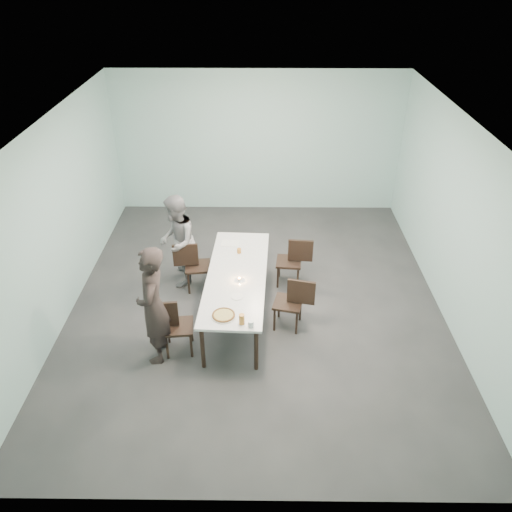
{
  "coord_description": "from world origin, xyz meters",
  "views": [
    {
      "loc": [
        0.07,
        -6.62,
        5.06
      ],
      "look_at": [
        0.0,
        -0.17,
        1.0
      ],
      "focal_mm": 35.0,
      "sensor_mm": 36.0,
      "label": 1
    }
  ],
  "objects_px": {
    "diner_near": "(153,306)",
    "amber_tumbler": "(239,251)",
    "table": "(237,278)",
    "chair_near_left": "(172,323)",
    "beer_glass": "(242,319)",
    "chair_far_right": "(294,259)",
    "chair_far_left": "(193,263)",
    "tealight": "(239,279)",
    "chair_near_right": "(293,300)",
    "pizza": "(224,315)",
    "side_plate": "(237,296)",
    "water_tumbler": "(251,324)",
    "diner_far": "(177,241)"
  },
  "relations": [
    {
      "from": "beer_glass",
      "to": "tealight",
      "type": "relative_size",
      "value": 2.68
    },
    {
      "from": "table",
      "to": "pizza",
      "type": "height_order",
      "value": "pizza"
    },
    {
      "from": "beer_glass",
      "to": "tealight",
      "type": "distance_m",
      "value": 1.01
    },
    {
      "from": "chair_far_right",
      "to": "side_plate",
      "type": "xyz_separation_m",
      "value": [
        -0.9,
        -1.42,
        0.25
      ]
    },
    {
      "from": "side_plate",
      "to": "table",
      "type": "bearing_deg",
      "value": 93.26
    },
    {
      "from": "chair_far_left",
      "to": "diner_near",
      "type": "xyz_separation_m",
      "value": [
        -0.32,
        -1.67,
        0.39
      ]
    },
    {
      "from": "chair_near_right",
      "to": "diner_far",
      "type": "relative_size",
      "value": 0.54
    },
    {
      "from": "chair_near_left",
      "to": "diner_far",
      "type": "height_order",
      "value": "diner_far"
    },
    {
      "from": "amber_tumbler",
      "to": "diner_near",
      "type": "bearing_deg",
      "value": -124.44
    },
    {
      "from": "chair_near_right",
      "to": "chair_far_right",
      "type": "xyz_separation_m",
      "value": [
        0.06,
        1.16,
        0.0
      ]
    },
    {
      "from": "amber_tumbler",
      "to": "beer_glass",
      "type": "bearing_deg",
      "value": -86.58
    },
    {
      "from": "chair_near_left",
      "to": "water_tumbler",
      "type": "distance_m",
      "value": 1.22
    },
    {
      "from": "chair_far_left",
      "to": "diner_far",
      "type": "bearing_deg",
      "value": 137.93
    },
    {
      "from": "tealight",
      "to": "amber_tumbler",
      "type": "xyz_separation_m",
      "value": [
        -0.04,
        0.79,
        0.02
      ]
    },
    {
      "from": "chair_far_right",
      "to": "amber_tumbler",
      "type": "distance_m",
      "value": 0.99
    },
    {
      "from": "tealight",
      "to": "side_plate",
      "type": "bearing_deg",
      "value": -92.44
    },
    {
      "from": "tealight",
      "to": "beer_glass",
      "type": "bearing_deg",
      "value": -85.97
    },
    {
      "from": "table",
      "to": "amber_tumbler",
      "type": "xyz_separation_m",
      "value": [
        0.01,
        0.63,
        0.1
      ]
    },
    {
      "from": "table",
      "to": "chair_near_left",
      "type": "height_order",
      "value": "chair_near_left"
    },
    {
      "from": "table",
      "to": "diner_far",
      "type": "bearing_deg",
      "value": 139.53
    },
    {
      "from": "chair_near_left",
      "to": "chair_far_right",
      "type": "bearing_deg",
      "value": 37.27
    },
    {
      "from": "chair_far_left",
      "to": "diner_far",
      "type": "xyz_separation_m",
      "value": [
        -0.27,
        0.19,
        0.31
      ]
    },
    {
      "from": "chair_near_left",
      "to": "side_plate",
      "type": "xyz_separation_m",
      "value": [
        0.91,
        0.3,
        0.25
      ]
    },
    {
      "from": "diner_near",
      "to": "amber_tumbler",
      "type": "height_order",
      "value": "diner_near"
    },
    {
      "from": "chair_far_left",
      "to": "chair_far_right",
      "type": "bearing_deg",
      "value": -1.7
    },
    {
      "from": "chair_far_right",
      "to": "amber_tumbler",
      "type": "relative_size",
      "value": 10.88
    },
    {
      "from": "chair_near_right",
      "to": "pizza",
      "type": "xyz_separation_m",
      "value": [
        -1.0,
        -0.7,
        0.27
      ]
    },
    {
      "from": "beer_glass",
      "to": "amber_tumbler",
      "type": "bearing_deg",
      "value": 93.42
    },
    {
      "from": "table",
      "to": "chair_near_right",
      "type": "relative_size",
      "value": 3.03
    },
    {
      "from": "diner_near",
      "to": "water_tumbler",
      "type": "bearing_deg",
      "value": 76.92
    },
    {
      "from": "chair_near_left",
      "to": "chair_near_right",
      "type": "height_order",
      "value": "same"
    },
    {
      "from": "table",
      "to": "water_tumbler",
      "type": "height_order",
      "value": "water_tumbler"
    },
    {
      "from": "pizza",
      "to": "side_plate",
      "type": "xyz_separation_m",
      "value": [
        0.17,
        0.44,
        -0.01
      ]
    },
    {
      "from": "diner_far",
      "to": "side_plate",
      "type": "relative_size",
      "value": 9.02
    },
    {
      "from": "chair_far_right",
      "to": "diner_near",
      "type": "relative_size",
      "value": 0.49
    },
    {
      "from": "chair_far_left",
      "to": "tealight",
      "type": "distance_m",
      "value": 1.22
    },
    {
      "from": "chair_far_left",
      "to": "chair_far_right",
      "type": "xyz_separation_m",
      "value": [
        1.7,
        0.16,
        0.0
      ]
    },
    {
      "from": "table",
      "to": "chair_far_left",
      "type": "xyz_separation_m",
      "value": [
        -0.77,
        0.7,
        -0.19
      ]
    },
    {
      "from": "diner_far",
      "to": "water_tumbler",
      "type": "distance_m",
      "value": 2.47
    },
    {
      "from": "chair_near_right",
      "to": "amber_tumbler",
      "type": "bearing_deg",
      "value": -34.56
    },
    {
      "from": "chair_far_left",
      "to": "tealight",
      "type": "xyz_separation_m",
      "value": [
        0.82,
        -0.86,
        0.27
      ]
    },
    {
      "from": "chair_far_right",
      "to": "diner_near",
      "type": "xyz_separation_m",
      "value": [
        -2.02,
        -1.83,
        0.39
      ]
    },
    {
      "from": "chair_far_right",
      "to": "beer_glass",
      "type": "height_order",
      "value": "beer_glass"
    },
    {
      "from": "beer_glass",
      "to": "water_tumbler",
      "type": "distance_m",
      "value": 0.14
    },
    {
      "from": "table",
      "to": "side_plate",
      "type": "relative_size",
      "value": 14.66
    },
    {
      "from": "diner_near",
      "to": "amber_tumbler",
      "type": "relative_size",
      "value": 22.35
    },
    {
      "from": "table",
      "to": "diner_near",
      "type": "relative_size",
      "value": 1.48
    },
    {
      "from": "chair_far_left",
      "to": "amber_tumbler",
      "type": "height_order",
      "value": "chair_far_left"
    },
    {
      "from": "water_tumbler",
      "to": "tealight",
      "type": "xyz_separation_m",
      "value": [
        -0.19,
        1.06,
        -0.02
      ]
    },
    {
      "from": "chair_near_left",
      "to": "water_tumbler",
      "type": "relative_size",
      "value": 9.67
    }
  ]
}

